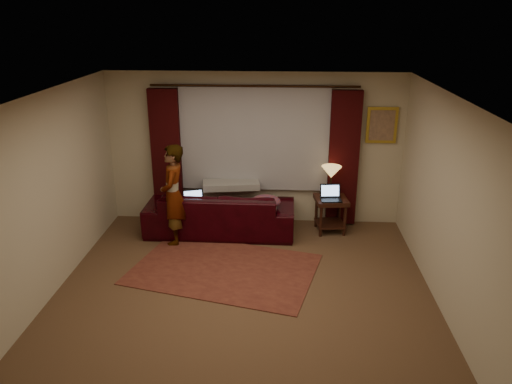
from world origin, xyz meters
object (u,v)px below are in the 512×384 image
Objects in this scene: tiffany_lamp at (331,181)px; person at (173,195)px; sofa at (220,204)px; laptop_sofa at (194,200)px; laptop_table at (331,193)px; end_table at (330,215)px.

tiffany_lamp is 0.33× the size of person.
laptop_sofa is (-0.40, -0.12, 0.12)m from sofa.
person is (-2.51, -0.64, -0.05)m from tiffany_lamp.
person is at bearing -149.72° from laptop_sofa.
person is (-2.51, -0.46, 0.09)m from laptop_table.
laptop_sofa is 2.27m from tiffany_lamp.
laptop_table is 0.22× the size of person.
end_table is 0.57m from tiffany_lamp.
end_table is at bearing 77.81° from laptop_table.
tiffany_lamp is 0.23m from laptop_table.
sofa is at bearing 119.24° from person.
sofa is 0.44m from laptop_sofa.
laptop_table is (2.23, 0.14, 0.10)m from laptop_sofa.
person reaches higher than tiffany_lamp.
person is (-2.52, -0.56, 0.51)m from end_table.
person reaches higher than laptop_table.
end_table is (2.25, 0.25, -0.32)m from laptop_sofa.
end_table is 0.37× the size of person.
laptop_table is at bearing -178.60° from sofa.
tiffany_lamp is 1.45× the size of laptop_table.
laptop_sofa is at bearing -171.66° from tiffany_lamp.
laptop_table reaches higher than laptop_sofa.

